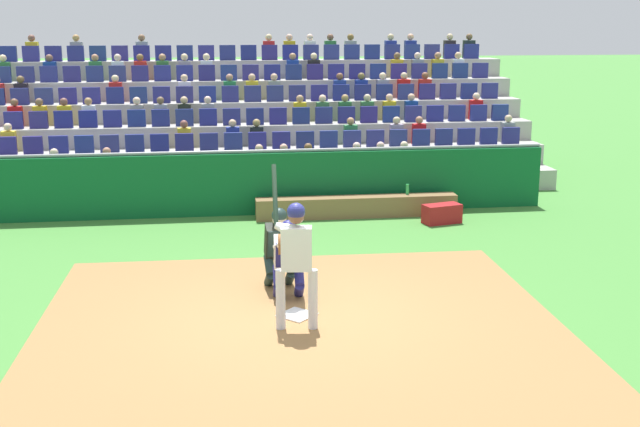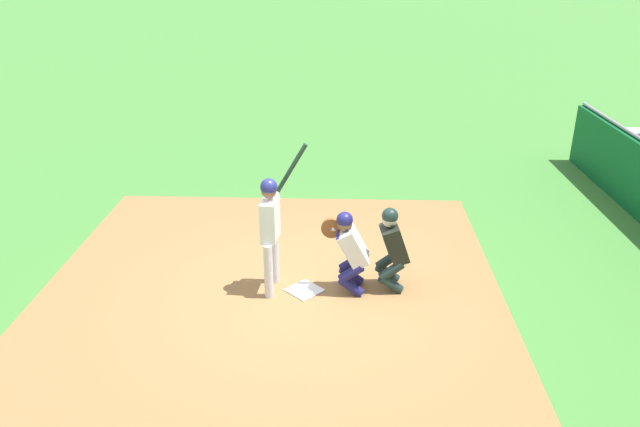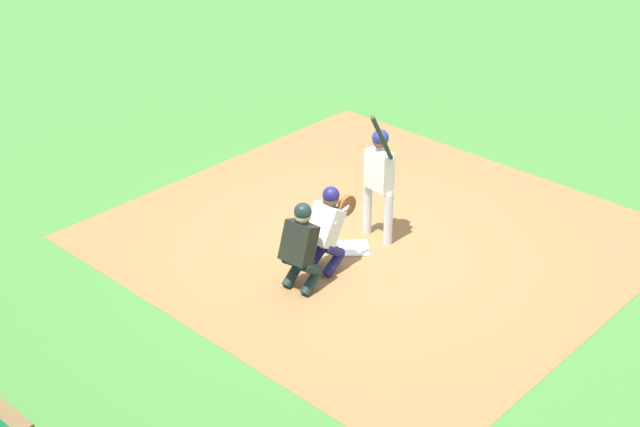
% 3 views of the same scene
% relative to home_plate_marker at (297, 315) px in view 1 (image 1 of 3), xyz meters
% --- Properties ---
extents(ground_plane, '(160.00, 160.00, 0.00)m').
position_rel_home_plate_marker_xyz_m(ground_plane, '(0.00, 0.00, -0.02)').
color(ground_plane, '#428236').
extents(infield_dirt_patch, '(7.36, 6.98, 0.01)m').
position_rel_home_plate_marker_xyz_m(infield_dirt_patch, '(0.00, 0.50, -0.01)').
color(infield_dirt_patch, olive).
rests_on(infield_dirt_patch, ground_plane).
extents(home_plate_marker, '(0.62, 0.62, 0.02)m').
position_rel_home_plate_marker_xyz_m(home_plate_marker, '(0.00, 0.00, 0.00)').
color(home_plate_marker, white).
rests_on(home_plate_marker, infield_dirt_patch).
extents(batter_at_plate, '(0.58, 0.67, 2.19)m').
position_rel_home_plate_marker_xyz_m(batter_at_plate, '(0.06, 0.47, 1.07)').
color(batter_at_plate, silver).
rests_on(batter_at_plate, ground_plane).
extents(catcher_crouching, '(0.48, 0.71, 1.27)m').
position_rel_home_plate_marker_xyz_m(catcher_crouching, '(0.06, -0.65, 0.69)').
color(catcher_crouching, navy).
rests_on(catcher_crouching, ground_plane).
extents(home_plate_umpire, '(0.48, 0.48, 1.30)m').
position_rel_home_plate_marker_xyz_m(home_plate_umpire, '(0.13, -1.27, 0.69)').
color(home_plate_umpire, '#1B2C2A').
rests_on(home_plate_umpire, ground_plane).
extents(dugout_wall, '(12.22, 0.24, 1.40)m').
position_rel_home_plate_marker_xyz_m(dugout_wall, '(0.00, -6.20, 0.66)').
color(dugout_wall, '#0B5527').
rests_on(dugout_wall, ground_plane).
extents(dugout_bench, '(4.28, 0.40, 0.44)m').
position_rel_home_plate_marker_xyz_m(dugout_bench, '(-1.90, -5.65, 0.20)').
color(dugout_bench, brown).
rests_on(dugout_bench, ground_plane).
extents(water_bottle_on_bench, '(0.07, 0.07, 0.22)m').
position_rel_home_plate_marker_xyz_m(water_bottle_on_bench, '(-3.00, -5.72, 0.53)').
color(water_bottle_on_bench, green).
rests_on(water_bottle_on_bench, dugout_bench).
extents(equipment_duffel_bag, '(0.84, 0.54, 0.39)m').
position_rel_home_plate_marker_xyz_m(equipment_duffel_bag, '(-3.53, -4.88, 0.18)').
color(equipment_duffel_bag, maroon).
rests_on(equipment_duffel_bag, ground_plane).
extents(bleacher_stand, '(14.47, 5.17, 3.68)m').
position_rel_home_plate_marker_xyz_m(bleacher_stand, '(-0.00, -10.95, 1.10)').
color(bleacher_stand, '#A5A19A').
rests_on(bleacher_stand, ground_plane).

